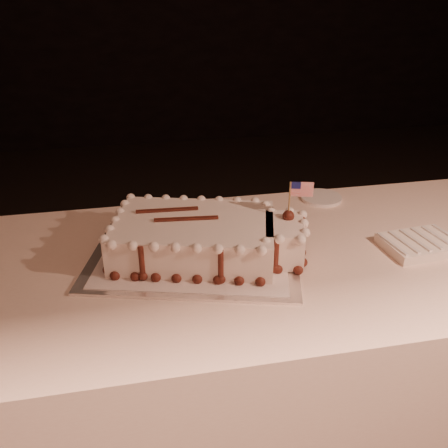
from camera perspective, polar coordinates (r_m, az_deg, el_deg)
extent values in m
cube|color=#F9D5C1|center=(1.58, 5.03, -15.33)|extent=(2.40, 0.80, 0.75)
cube|color=white|center=(1.35, -3.35, -3.53)|extent=(0.64, 0.54, 0.01)
cube|color=silver|center=(1.34, -3.35, -3.35)|extent=(0.57, 0.49, 0.00)
cube|color=white|center=(1.32, -3.41, -1.47)|extent=(0.47, 0.38, 0.10)
cube|color=white|center=(1.31, 6.85, -1.82)|extent=(0.14, 0.18, 0.10)
sphere|color=#572015|center=(1.26, -12.36, -5.79)|extent=(0.03, 0.03, 0.03)
sphere|color=#572015|center=(1.25, -10.09, -5.93)|extent=(0.03, 0.03, 0.03)
sphere|color=#572015|center=(1.24, -7.79, -6.06)|extent=(0.03, 0.03, 0.03)
sphere|color=#572015|center=(1.23, -5.44, -6.18)|extent=(0.03, 0.03, 0.03)
sphere|color=#572015|center=(1.22, -3.06, -6.30)|extent=(0.03, 0.03, 0.03)
sphere|color=#572015|center=(1.22, -0.66, -6.40)|extent=(0.03, 0.03, 0.03)
sphere|color=#572015|center=(1.21, 1.75, -6.50)|extent=(0.03, 0.03, 0.03)
sphere|color=#572015|center=(1.21, 4.17, -6.58)|extent=(0.03, 0.03, 0.03)
sphere|color=#572015|center=(1.25, 4.64, -5.55)|extent=(0.03, 0.03, 0.03)
sphere|color=#572015|center=(1.26, 6.16, -5.16)|extent=(0.03, 0.03, 0.03)
sphere|color=#572015|center=(1.27, 8.47, -5.22)|extent=(0.03, 0.03, 0.03)
sphere|color=#572015|center=(1.30, 8.98, -4.36)|extent=(0.03, 0.03, 0.03)
sphere|color=#572015|center=(1.34, 8.83, -3.23)|extent=(0.03, 0.03, 0.03)
sphere|color=#572015|center=(1.39, 8.70, -2.17)|extent=(0.03, 0.03, 0.03)
sphere|color=#572015|center=(1.40, 7.29, -1.78)|extent=(0.03, 0.03, 0.03)
sphere|color=#572015|center=(1.40, 5.21, -1.71)|extent=(0.03, 0.03, 0.03)
sphere|color=#572015|center=(1.43, 4.64, -0.98)|extent=(0.03, 0.03, 0.03)
sphere|color=#572015|center=(1.45, 3.48, -0.54)|extent=(0.03, 0.03, 0.03)
sphere|color=#572015|center=(1.45, 1.47, -0.47)|extent=(0.03, 0.03, 0.03)
sphere|color=#572015|center=(1.45, -0.54, -0.40)|extent=(0.03, 0.03, 0.03)
sphere|color=#572015|center=(1.46, -2.54, -0.34)|extent=(0.03, 0.03, 0.03)
sphere|color=#572015|center=(1.46, -4.52, -0.27)|extent=(0.03, 0.03, 0.03)
sphere|color=#572015|center=(1.47, -6.48, -0.20)|extent=(0.03, 0.03, 0.03)
sphere|color=#572015|center=(1.48, -8.42, -0.14)|extent=(0.03, 0.03, 0.03)
sphere|color=#572015|center=(1.49, -10.33, -0.07)|extent=(0.03, 0.03, 0.03)
sphere|color=#572015|center=(1.46, -10.97, -0.87)|extent=(0.03, 0.03, 0.03)
sphere|color=#572015|center=(1.41, -11.46, -1.84)|extent=(0.03, 0.03, 0.03)
sphere|color=#572015|center=(1.37, -11.99, -2.86)|extent=(0.03, 0.03, 0.03)
sphere|color=#572015|center=(1.33, -12.55, -3.95)|extent=(0.03, 0.03, 0.03)
sphere|color=#572015|center=(1.29, -13.15, -5.11)|extent=(0.03, 0.03, 0.03)
sphere|color=white|center=(1.22, -12.75, -2.36)|extent=(0.03, 0.03, 0.03)
sphere|color=white|center=(1.20, -10.42, -2.47)|extent=(0.03, 0.03, 0.03)
sphere|color=white|center=(1.19, -8.04, -2.57)|extent=(0.03, 0.03, 0.03)
sphere|color=white|center=(1.18, -5.62, -2.67)|extent=(0.03, 0.03, 0.03)
sphere|color=white|center=(1.18, -3.17, -2.77)|extent=(0.03, 0.03, 0.03)
sphere|color=white|center=(1.17, -0.69, -2.87)|extent=(0.03, 0.03, 0.03)
sphere|color=white|center=(1.17, 1.81, -2.95)|extent=(0.03, 0.03, 0.03)
sphere|color=white|center=(1.17, 4.32, -3.04)|extent=(0.03, 0.03, 0.03)
sphere|color=white|center=(1.20, 4.79, -2.07)|extent=(0.03, 0.03, 0.03)
sphere|color=white|center=(1.22, 6.36, -1.72)|extent=(0.03, 0.03, 0.03)
sphere|color=white|center=(1.22, 8.74, -1.79)|extent=(0.03, 0.03, 0.03)
sphere|color=white|center=(1.26, 9.26, -0.99)|extent=(0.03, 0.03, 0.03)
sphere|color=white|center=(1.30, 9.10, 0.06)|extent=(0.03, 0.03, 0.03)
sphere|color=white|center=(1.35, 8.95, 1.04)|extent=(0.03, 0.03, 0.03)
sphere|color=white|center=(1.36, 7.50, 1.42)|extent=(0.03, 0.03, 0.03)
sphere|color=white|center=(1.36, 5.36, 1.49)|extent=(0.03, 0.03, 0.03)
sphere|color=white|center=(1.39, 4.77, 2.17)|extent=(0.03, 0.03, 0.03)
sphere|color=white|center=(1.41, 3.58, 2.58)|extent=(0.03, 0.03, 0.03)
sphere|color=white|center=(1.41, 1.51, 2.64)|extent=(0.03, 0.03, 0.03)
sphere|color=white|center=(1.42, -0.55, 2.71)|extent=(0.03, 0.03, 0.03)
sphere|color=white|center=(1.42, -2.61, 2.77)|extent=(0.03, 0.03, 0.03)
sphere|color=white|center=(1.43, -4.64, 2.82)|extent=(0.03, 0.03, 0.03)
sphere|color=white|center=(1.44, -6.66, 2.87)|extent=(0.03, 0.03, 0.03)
sphere|color=white|center=(1.45, -8.65, 2.92)|extent=(0.03, 0.03, 0.03)
sphere|color=white|center=(1.46, -10.61, 2.96)|extent=(0.03, 0.03, 0.03)
sphere|color=white|center=(1.42, -11.27, 2.22)|extent=(0.03, 0.03, 0.03)
sphere|color=white|center=(1.37, -11.79, 1.33)|extent=(0.03, 0.03, 0.03)
sphere|color=white|center=(1.33, -12.34, 0.37)|extent=(0.03, 0.03, 0.03)
sphere|color=white|center=(1.29, -12.93, -0.65)|extent=(0.03, 0.03, 0.03)
sphere|color=white|center=(1.24, -13.57, -1.73)|extent=(0.03, 0.03, 0.03)
cylinder|color=#572015|center=(1.22, -9.38, -4.35)|extent=(0.01, 0.01, 0.09)
sphere|color=#572015|center=(1.24, -9.24, -5.90)|extent=(0.02, 0.02, 0.02)
cylinder|color=#572015|center=(1.19, -0.37, -4.76)|extent=(0.01, 0.01, 0.09)
sphere|color=#572015|center=(1.21, -0.36, -6.33)|extent=(0.02, 0.02, 0.02)
cylinder|color=#572015|center=(1.24, 5.96, -3.54)|extent=(0.01, 0.01, 0.09)
sphere|color=#572015|center=(1.26, 5.87, -5.07)|extent=(0.02, 0.02, 0.02)
cylinder|color=#572015|center=(1.35, 8.87, -1.03)|extent=(0.01, 0.01, 0.09)
sphere|color=#572015|center=(1.37, 8.75, -2.48)|extent=(0.02, 0.02, 0.02)
cylinder|color=#572015|center=(1.43, 4.70, 0.85)|extent=(0.01, 0.01, 0.09)
sphere|color=#572015|center=(1.45, 4.65, -0.55)|extent=(0.02, 0.02, 0.02)
cylinder|color=#572015|center=(1.44, -2.82, 1.13)|extent=(0.01, 0.01, 0.09)
sphere|color=#572015|center=(1.46, -2.79, -0.25)|extent=(0.02, 0.02, 0.02)
cylinder|color=#572015|center=(1.47, -10.22, 1.35)|extent=(0.01, 0.01, 0.09)
sphere|color=#572015|center=(1.49, -10.10, 0.00)|extent=(0.02, 0.02, 0.02)
cylinder|color=#572015|center=(1.32, -12.51, -1.99)|extent=(0.01, 0.01, 0.09)
sphere|color=#572015|center=(1.34, -12.35, -3.46)|extent=(0.02, 0.02, 0.02)
cube|color=#572015|center=(1.35, -6.51, 1.62)|extent=(0.17, 0.02, 0.01)
cube|color=#572015|center=(1.30, -4.33, 0.61)|extent=(0.17, 0.03, 0.01)
sphere|color=#572015|center=(1.31, 7.37, 0.92)|extent=(0.03, 0.03, 0.03)
cylinder|color=#AA7D48|center=(1.30, 7.46, 2.40)|extent=(0.00, 0.00, 0.12)
cube|color=red|center=(1.28, 8.93, 3.94)|extent=(0.06, 0.02, 0.04)
cube|color=navy|center=(1.28, 8.25, 4.41)|extent=(0.02, 0.01, 0.02)
cube|color=white|center=(1.48, 21.46, -2.17)|extent=(0.21, 0.16, 0.03)
cube|color=white|center=(1.42, 18.67, -2.14)|extent=(0.03, 0.13, 0.01)
cube|color=white|center=(1.44, 19.85, -1.93)|extent=(0.03, 0.13, 0.01)
cube|color=white|center=(1.46, 21.00, -1.72)|extent=(0.03, 0.13, 0.01)
cube|color=white|center=(1.48, 22.12, -1.51)|extent=(0.03, 0.13, 0.01)
cube|color=white|center=(1.50, 23.21, -1.31)|extent=(0.03, 0.13, 0.01)
cube|color=white|center=(1.52, 24.27, -1.12)|extent=(0.03, 0.13, 0.01)
cylinder|color=white|center=(1.71, 11.04, 2.96)|extent=(0.14, 0.14, 0.01)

